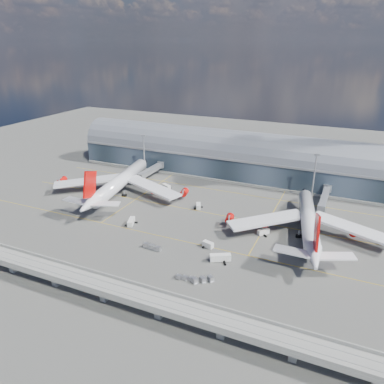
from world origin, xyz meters
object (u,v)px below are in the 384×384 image
at_px(service_truck_3, 263,232).
at_px(cargo_train_1, 152,247).
at_px(cargo_train_2, 203,280).
at_px(service_truck_5, 166,187).
at_px(airliner_left, 119,183).
at_px(service_truck_1, 208,245).
at_px(floodlight_mast_right, 314,177).
at_px(cargo_train_0, 185,278).
at_px(service_truck_0, 131,222).
at_px(service_truck_4, 198,206).
at_px(airliner_right, 309,223).
at_px(service_truck_2, 220,258).
at_px(floodlight_mast_left, 144,154).

bearing_deg(service_truck_3, cargo_train_1, -100.77).
bearing_deg(cargo_train_2, cargo_train_1, 100.87).
relative_size(service_truck_3, service_truck_5, 0.89).
relative_size(airliner_left, service_truck_1, 16.24).
bearing_deg(floodlight_mast_right, service_truck_3, -106.90).
bearing_deg(cargo_train_0, service_truck_5, 40.67).
distance_m(airliner_left, cargo_train_2, 90.89).
bearing_deg(service_truck_1, airliner_left, 79.08).
bearing_deg(service_truck_0, service_truck_4, 33.83).
bearing_deg(airliner_right, floodlight_mast_right, 84.05).
distance_m(service_truck_3, cargo_train_2, 43.60).
relative_size(service_truck_0, service_truck_2, 0.88).
xyz_separation_m(floodlight_mast_left, service_truck_0, (28.91, -61.09, -12.19)).
xyz_separation_m(floodlight_mast_left, floodlight_mast_right, (100.00, 0.00, 0.00)).
relative_size(floodlight_mast_right, airliner_left, 0.32).
distance_m(service_truck_2, service_truck_4, 48.41).
bearing_deg(service_truck_0, cargo_train_2, -50.12).
xyz_separation_m(floodlight_mast_right, service_truck_0, (-71.09, -61.09, -12.19)).
relative_size(service_truck_0, service_truck_1, 1.44).
bearing_deg(service_truck_4, cargo_train_1, -117.05).
distance_m(floodlight_mast_left, floodlight_mast_right, 100.00).
distance_m(service_truck_4, cargo_train_1, 43.56).
height_order(airliner_left, service_truck_4, airliner_left).
xyz_separation_m(service_truck_0, service_truck_1, (39.40, -4.58, -0.12)).
relative_size(floodlight_mast_left, service_truck_0, 3.63).
relative_size(airliner_left, service_truck_0, 11.25).
bearing_deg(service_truck_2, service_truck_4, 4.40).
height_order(service_truck_4, cargo_train_2, service_truck_4).
xyz_separation_m(service_truck_1, cargo_train_0, (0.84, -23.77, -0.53)).
relative_size(floodlight_mast_left, airliner_right, 0.35).
xyz_separation_m(floodlight_mast_right, service_truck_4, (-50.07, -32.42, -12.27)).
distance_m(service_truck_2, cargo_train_1, 28.27).
bearing_deg(cargo_train_1, cargo_train_0, -128.14).
bearing_deg(floodlight_mast_right, service_truck_5, -168.77).
relative_size(airliner_left, service_truck_2, 9.85).
distance_m(airliner_left, cargo_train_0, 87.07).
bearing_deg(floodlight_mast_right, service_truck_1, -115.76).
bearing_deg(service_truck_0, service_truck_3, -4.97).
bearing_deg(service_truck_4, cargo_train_0, -96.12).
bearing_deg(service_truck_1, service_truck_5, 57.94).
bearing_deg(cargo_train_2, service_truck_5, 70.68).
distance_m(service_truck_0, service_truck_3, 59.18).
height_order(floodlight_mast_left, service_truck_3, floodlight_mast_left).
xyz_separation_m(airliner_right, cargo_train_1, (-55.39, -36.96, -5.17)).
xyz_separation_m(floodlight_mast_right, service_truck_1, (-31.70, -65.67, -12.31)).
xyz_separation_m(service_truck_4, cargo_train_1, (-1.75, -43.52, -0.40)).
xyz_separation_m(service_truck_2, cargo_train_2, (-1.05, -15.02, -0.53)).
bearing_deg(floodlight_mast_right, service_truck_0, -139.33).
height_order(airliner_left, cargo_train_2, airliner_left).
bearing_deg(service_truck_3, floodlight_mast_left, -167.27).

